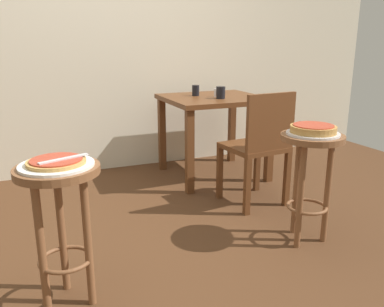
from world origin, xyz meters
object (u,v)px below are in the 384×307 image
object	(u,v)px
serving_plate_middle	(313,134)
cup_near_edge	(221,93)
dining_table	(214,110)
stool_foreground	(61,205)
pizza_middle	(313,129)
cup_far_edge	(196,90)
condiment_shaker	(216,93)
wooden_chair	(259,144)
serving_plate_foreground	(57,165)
pizza_foreground	(56,161)
pizza_server_knife	(64,159)
stool_middle	(310,164)

from	to	relation	value
serving_plate_middle	cup_near_edge	distance (m)	1.22
dining_table	cup_near_edge	world-z (taller)	cup_near_edge
stool_foreground	pizza_middle	xyz separation A→B (m)	(1.41, 0.07, 0.21)
pizza_middle	cup_far_edge	world-z (taller)	cup_far_edge
condiment_shaker	wooden_chair	xyz separation A→B (m)	(-0.00, -0.73, -0.29)
pizza_middle	serving_plate_middle	bearing A→B (deg)	0.00
serving_plate_foreground	cup_near_edge	size ratio (longest dim) A/B	3.12
pizza_foreground	pizza_server_knife	bearing A→B (deg)	-33.69
serving_plate_foreground	pizza_server_knife	world-z (taller)	pizza_server_knife
stool_foreground	condiment_shaker	bearing A→B (deg)	44.02
stool_middle	pizza_foreground	bearing A→B (deg)	-177.27
serving_plate_foreground	serving_plate_middle	distance (m)	1.41
serving_plate_foreground	serving_plate_middle	size ratio (longest dim) A/B	1.05
stool_foreground	serving_plate_middle	distance (m)	1.43
serving_plate_foreground	condiment_shaker	bearing A→B (deg)	44.02
cup_far_edge	pizza_middle	bearing A→B (deg)	-85.93
serving_plate_foreground	cup_far_edge	distance (m)	2.02
stool_foreground	wooden_chair	world-z (taller)	wooden_chair
pizza_foreground	cup_far_edge	xyz separation A→B (m)	(1.31, 1.53, 0.08)
dining_table	cup_far_edge	size ratio (longest dim) A/B	8.96
serving_plate_foreground	condiment_shaker	world-z (taller)	condiment_shaker
serving_plate_foreground	cup_near_edge	world-z (taller)	cup_near_edge
dining_table	wooden_chair	world-z (taller)	wooden_chair
wooden_chair	serving_plate_middle	bearing A→B (deg)	-92.65
stool_foreground	serving_plate_foreground	xyz separation A→B (m)	(0.00, 0.00, 0.19)
wooden_chair	pizza_server_knife	bearing A→B (deg)	-154.07
serving_plate_foreground	cup_far_edge	size ratio (longest dim) A/B	3.37
serving_plate_middle	wooden_chair	xyz separation A→B (m)	(0.03, 0.60, -0.21)
pizza_server_knife	pizza_foreground	bearing A→B (deg)	126.48
pizza_foreground	wooden_chair	size ratio (longest dim) A/B	0.29
pizza_foreground	serving_plate_middle	bearing A→B (deg)	2.73
serving_plate_middle	cup_near_edge	size ratio (longest dim) A/B	2.98
stool_foreground	wooden_chair	size ratio (longest dim) A/B	0.79
dining_table	cup_far_edge	world-z (taller)	cup_far_edge
stool_foreground	cup_near_edge	size ratio (longest dim) A/B	6.57
stool_foreground	cup_far_edge	xyz separation A→B (m)	(1.31, 1.53, 0.28)
serving_plate_middle	dining_table	distance (m)	1.36
serving_plate_middle	pizza_server_knife	world-z (taller)	pizza_server_knife
stool_middle	pizza_server_knife	world-z (taller)	pizza_server_knife
dining_table	pizza_server_knife	distance (m)	2.02
stool_middle	condiment_shaker	distance (m)	1.35
stool_foreground	pizza_foreground	world-z (taller)	pizza_foreground
stool_middle	cup_near_edge	xyz separation A→B (m)	(0.02, 1.22, 0.28)
cup_near_edge	condiment_shaker	distance (m)	0.11
stool_foreground	serving_plate_foreground	distance (m)	0.19
cup_far_edge	stool_middle	bearing A→B (deg)	-85.93
dining_table	cup_near_edge	bearing A→B (deg)	-92.36
serving_plate_foreground	wooden_chair	bearing A→B (deg)	24.81
stool_foreground	stool_middle	bearing A→B (deg)	2.73
pizza_foreground	condiment_shaker	distance (m)	2.01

